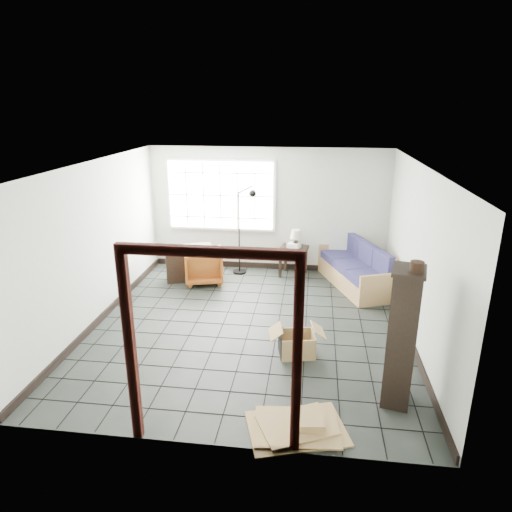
# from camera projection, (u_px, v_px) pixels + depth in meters

# --- Properties ---
(ground) EXTENTS (5.50, 5.50, 0.00)m
(ground) POSITION_uv_depth(u_px,v_px,m) (250.00, 326.00, 7.43)
(ground) COLOR black
(ground) RESTS_ON ground
(room_shell) EXTENTS (5.02, 5.52, 2.61)m
(room_shell) POSITION_uv_depth(u_px,v_px,m) (250.00, 226.00, 6.92)
(room_shell) COLOR silver
(room_shell) RESTS_ON ground
(window_panel) EXTENTS (2.32, 0.08, 1.52)m
(window_panel) POSITION_uv_depth(u_px,v_px,m) (221.00, 195.00, 9.57)
(window_panel) COLOR silver
(window_panel) RESTS_ON ground
(doorway_trim) EXTENTS (1.80, 0.08, 2.20)m
(doorway_trim) POSITION_uv_depth(u_px,v_px,m) (211.00, 326.00, 4.45)
(doorway_trim) COLOR #330F0B
(doorway_trim) RESTS_ON ground
(futon_sofa) EXTENTS (1.41, 2.10, 0.87)m
(futon_sofa) POSITION_uv_depth(u_px,v_px,m) (357.00, 271.00, 8.95)
(futon_sofa) COLOR olive
(futon_sofa) RESTS_ON ground
(armchair) EXTENTS (0.89, 0.85, 0.75)m
(armchair) POSITION_uv_depth(u_px,v_px,m) (204.00, 264.00, 9.13)
(armchair) COLOR #8F3614
(armchair) RESTS_ON ground
(side_table) EXTENTS (0.64, 0.64, 0.61)m
(side_table) POSITION_uv_depth(u_px,v_px,m) (293.00, 252.00, 9.45)
(side_table) COLOR black
(side_table) RESTS_ON ground
(table_lamp) EXTENTS (0.25, 0.25, 0.37)m
(table_lamp) POSITION_uv_depth(u_px,v_px,m) (296.00, 235.00, 9.36)
(table_lamp) COLOR black
(table_lamp) RESTS_ON side_table
(projector) EXTENTS (0.31, 0.28, 0.09)m
(projector) POSITION_uv_depth(u_px,v_px,m) (294.00, 245.00, 9.41)
(projector) COLOR silver
(projector) RESTS_ON side_table
(floor_lamp) EXTENTS (0.57, 0.37, 1.87)m
(floor_lamp) POSITION_uv_depth(u_px,v_px,m) (246.00, 228.00, 9.41)
(floor_lamp) COLOR black
(floor_lamp) RESTS_ON ground
(console_shelf) EXTENTS (0.99, 0.65, 0.72)m
(console_shelf) POSITION_uv_depth(u_px,v_px,m) (189.00, 263.00, 9.26)
(console_shelf) COLOR black
(console_shelf) RESTS_ON ground
(tall_shelf) EXTENTS (0.46, 0.53, 1.72)m
(tall_shelf) POSITION_uv_depth(u_px,v_px,m) (402.00, 337.00, 5.29)
(tall_shelf) COLOR black
(tall_shelf) RESTS_ON ground
(pot) EXTENTS (0.19, 0.19, 0.11)m
(pot) POSITION_uv_depth(u_px,v_px,m) (417.00, 267.00, 4.92)
(pot) COLOR black
(pot) RESTS_ON tall_shelf
(open_box) EXTENTS (0.85, 0.53, 0.45)m
(open_box) POSITION_uv_depth(u_px,v_px,m) (297.00, 344.00, 6.54)
(open_box) COLOR #9C7D4B
(open_box) RESTS_ON ground
(cardboard_pile) EXTENTS (1.23, 1.03, 0.15)m
(cardboard_pile) POSITION_uv_depth(u_px,v_px,m) (298.00, 427.00, 5.06)
(cardboard_pile) COLOR #9C7D4B
(cardboard_pile) RESTS_ON ground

